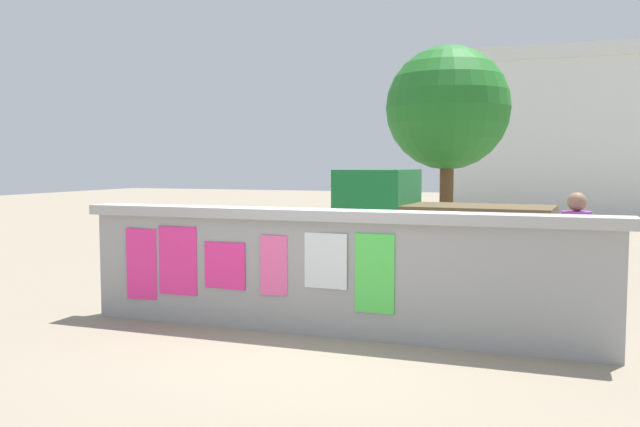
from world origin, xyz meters
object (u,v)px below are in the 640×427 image
at_px(motorcycle, 253,267).
at_px(person_walking, 576,246).
at_px(tree_roadside, 448,109).
at_px(auto_rickshaw_truck, 432,225).
at_px(bicycle_near, 375,285).
at_px(bicycle_far, 265,252).

distance_m(motorcycle, person_walking, 4.39).
distance_m(person_walking, tree_roadside, 10.36).
distance_m(auto_rickshaw_truck, person_walking, 3.85).
bearing_deg(bicycle_near, person_walking, -0.94).
bearing_deg(person_walking, tree_roadside, 107.34).
bearing_deg(bicycle_far, motorcycle, -69.42).
distance_m(auto_rickshaw_truck, bicycle_far, 3.03).
bearing_deg(motorcycle, tree_roadside, 81.74).
xyz_separation_m(person_walking, tree_roadside, (-3.00, 9.61, 2.44)).
relative_size(motorcycle, bicycle_far, 1.14).
bearing_deg(auto_rickshaw_truck, tree_roadside, 96.70).
distance_m(motorcycle, tree_roadside, 9.81).
bearing_deg(motorcycle, auto_rickshaw_truck, 52.84).
relative_size(auto_rickshaw_truck, bicycle_far, 2.22).
height_order(auto_rickshaw_truck, tree_roadside, tree_roadside).
distance_m(bicycle_near, bicycle_far, 3.72).
relative_size(bicycle_near, person_walking, 1.06).
bearing_deg(bicycle_far, auto_rickshaw_truck, 11.17).
height_order(motorcycle, bicycle_near, bicycle_near).
relative_size(person_walking, tree_roadside, 0.32).
distance_m(motorcycle, bicycle_near, 1.94).
xyz_separation_m(auto_rickshaw_truck, tree_roadside, (-0.76, 6.48, 2.53)).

